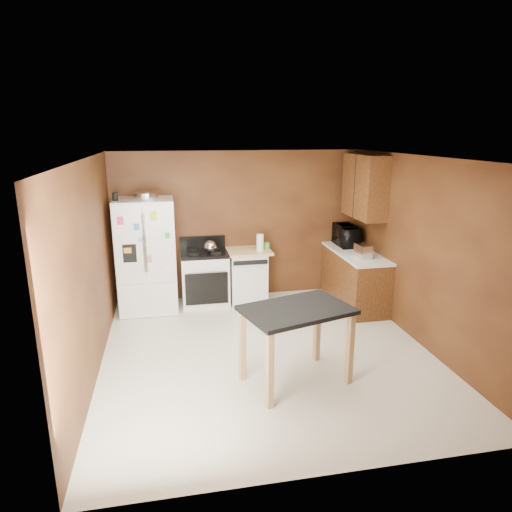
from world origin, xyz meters
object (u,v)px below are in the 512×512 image
object	(u,v)px
green_canister	(267,246)
refrigerator	(147,256)
roasting_pan	(146,195)
dishwasher	(247,275)
gas_range	(205,277)
paper_towel	(260,243)
kettle	(210,247)
toaster	(363,251)
pen_cup	(115,197)
island	(296,320)
microwave	(346,236)

from	to	relation	value
green_canister	refrigerator	bearing A→B (deg)	-176.99
roasting_pan	dishwasher	world-z (taller)	roasting_pan
gas_range	dishwasher	world-z (taller)	gas_range
green_canister	paper_towel	bearing A→B (deg)	-141.87
kettle	toaster	world-z (taller)	toaster
pen_cup	island	xyz separation A→B (m)	(2.11, -2.50, -1.10)
refrigerator	dishwasher	size ratio (longest dim) A/B	2.02
microwave	pen_cup	bearing A→B (deg)	92.54
pen_cup	toaster	size ratio (longest dim) A/B	0.43
pen_cup	paper_towel	bearing A→B (deg)	2.58
island	pen_cup	bearing A→B (deg)	130.23
kettle	green_canister	world-z (taller)	kettle
kettle	paper_towel	xyz separation A→B (m)	(0.82, 0.01, 0.03)
toaster	gas_range	xyz separation A→B (m)	(-2.40, 0.81, -0.54)
toaster	island	world-z (taller)	toaster
gas_range	refrigerator	bearing A→B (deg)	-176.19
refrigerator	island	xyz separation A→B (m)	(1.72, -2.60, -0.14)
roasting_pan	island	xyz separation A→B (m)	(1.67, -2.63, -1.09)
kettle	gas_range	bearing A→B (deg)	142.24
pen_cup	kettle	xyz separation A→B (m)	(1.40, 0.09, -0.86)
roasting_pan	refrigerator	world-z (taller)	roasting_pan
toaster	dishwasher	bearing A→B (deg)	147.09
kettle	microwave	distance (m)	2.35
roasting_pan	paper_towel	bearing A→B (deg)	-0.81
paper_towel	toaster	distance (m)	1.66
green_canister	gas_range	size ratio (longest dim) A/B	0.10
green_canister	gas_range	world-z (taller)	gas_range
kettle	gas_range	size ratio (longest dim) A/B	0.19
toaster	microwave	world-z (taller)	microwave
kettle	gas_range	xyz separation A→B (m)	(-0.10, 0.08, -0.54)
green_canister	toaster	xyz separation A→B (m)	(1.34, -0.86, 0.06)
toaster	paper_towel	bearing A→B (deg)	146.75
green_canister	pen_cup	bearing A→B (deg)	-174.97
toaster	dishwasher	size ratio (longest dim) A/B	0.32
roasting_pan	dishwasher	bearing A→B (deg)	2.31
pen_cup	paper_towel	size ratio (longest dim) A/B	0.44
toaster	refrigerator	distance (m)	3.40
microwave	refrigerator	xyz separation A→B (m)	(-3.35, -0.04, -0.16)
roasting_pan	pen_cup	size ratio (longest dim) A/B	3.28
roasting_pan	paper_towel	world-z (taller)	roasting_pan
pen_cup	island	size ratio (longest dim) A/B	0.09
paper_towel	gas_range	distance (m)	1.08
paper_towel	microwave	size ratio (longest dim) A/B	0.48
pen_cup	roasting_pan	bearing A→B (deg)	15.87
refrigerator	gas_range	world-z (taller)	refrigerator
kettle	dishwasher	bearing A→B (deg)	9.09
paper_towel	green_canister	bearing A→B (deg)	38.13
roasting_pan	refrigerator	xyz separation A→B (m)	(-0.05, -0.02, -0.95)
toaster	microwave	bearing A→B (deg)	80.55
green_canister	refrigerator	xyz separation A→B (m)	(-1.97, -0.10, -0.04)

